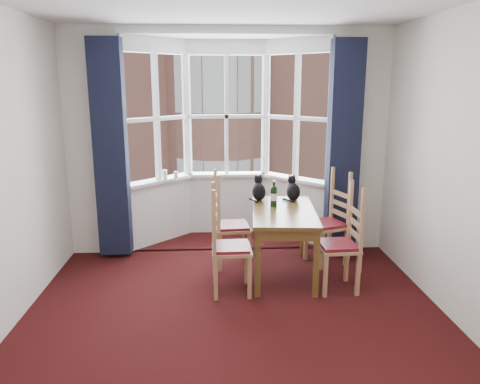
{
  "coord_description": "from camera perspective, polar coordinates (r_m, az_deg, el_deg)",
  "views": [
    {
      "loc": [
        -0.18,
        -3.59,
        2.15
      ],
      "look_at": [
        0.08,
        1.05,
        1.05
      ],
      "focal_mm": 35.0,
      "sensor_mm": 36.0,
      "label": 1
    }
  ],
  "objects": [
    {
      "name": "floor",
      "position": [
        4.19,
        -0.33,
        -17.57
      ],
      "size": [
        4.5,
        4.5,
        0.0
      ],
      "primitive_type": "plane",
      "color": "black",
      "rests_on": "ground"
    },
    {
      "name": "wall_near",
      "position": [
        1.55,
        3.92,
        -15.77
      ],
      "size": [
        4.0,
        0.0,
        4.0
      ],
      "primitive_type": "plane",
      "rotation": [
        -1.57,
        0.0,
        0.0
      ],
      "color": "silver",
      "rests_on": "floor"
    },
    {
      "name": "wall_back_pier_left",
      "position": [
        6.07,
        -17.29,
        5.62
      ],
      "size": [
        0.7,
        0.12,
        2.8
      ],
      "primitive_type": "cube",
      "color": "silver",
      "rests_on": "floor"
    },
    {
      "name": "wall_back_pier_right",
      "position": [
        6.16,
        14.15,
        5.93
      ],
      "size": [
        0.7,
        0.12,
        2.8
      ],
      "primitive_type": "cube",
      "color": "silver",
      "rests_on": "floor"
    },
    {
      "name": "bay_window",
      "position": [
        6.39,
        -1.59,
        6.57
      ],
      "size": [
        2.76,
        0.94,
        2.8
      ],
      "color": "white",
      "rests_on": "floor"
    },
    {
      "name": "curtain_left",
      "position": [
        5.85,
        -15.49,
        4.98
      ],
      "size": [
        0.38,
        0.22,
        2.6
      ],
      "primitive_type": "cube",
      "color": "black",
      "rests_on": "floor"
    },
    {
      "name": "curtain_right",
      "position": [
        5.93,
        12.51,
        5.26
      ],
      "size": [
        0.38,
        0.22,
        2.6
      ],
      "primitive_type": "cube",
      "color": "black",
      "rests_on": "floor"
    },
    {
      "name": "dining_table",
      "position": [
        5.26,
        5.33,
        -3.32
      ],
      "size": [
        0.79,
        1.33,
        0.76
      ],
      "color": "brown",
      "rests_on": "floor"
    },
    {
      "name": "chair_left_near",
      "position": [
        4.84,
        -2.12,
        -6.97
      ],
      "size": [
        0.41,
        0.43,
        0.92
      ],
      "color": "#A87A52",
      "rests_on": "floor"
    },
    {
      "name": "chair_left_far",
      "position": [
        5.53,
        -1.86,
        -4.34
      ],
      "size": [
        0.44,
        0.45,
        0.92
      ],
      "color": "#A87A52",
      "rests_on": "floor"
    },
    {
      "name": "chair_right_near",
      "position": [
        5.04,
        12.8,
        -6.48
      ],
      "size": [
        0.42,
        0.44,
        0.92
      ],
      "color": "#A87A52",
      "rests_on": "floor"
    },
    {
      "name": "chair_right_far",
      "position": [
        5.76,
        11.26,
        -3.89
      ],
      "size": [
        0.52,
        0.53,
        0.92
      ],
      "color": "#A87A52",
      "rests_on": "floor"
    },
    {
      "name": "cat_left",
      "position": [
        5.62,
        2.31,
        0.2
      ],
      "size": [
        0.17,
        0.24,
        0.32
      ],
      "color": "black",
      "rests_on": "dining_table"
    },
    {
      "name": "cat_right",
      "position": [
        5.65,
        6.49,
        0.2
      ],
      "size": [
        0.19,
        0.25,
        0.32
      ],
      "color": "black",
      "rests_on": "dining_table"
    },
    {
      "name": "wine_bottle",
      "position": [
        5.34,
        4.13,
        -0.38
      ],
      "size": [
        0.08,
        0.08,
        0.3
      ],
      "color": "black",
      "rests_on": "dining_table"
    },
    {
      "name": "candle_tall",
      "position": [
        6.34,
        -9.15,
        2.1
      ],
      "size": [
        0.06,
        0.06,
        0.13
      ],
      "primitive_type": "cylinder",
      "color": "white",
      "rests_on": "bay_window"
    },
    {
      "name": "candle_short",
      "position": [
        6.36,
        -7.83,
        2.04
      ],
      "size": [
        0.06,
        0.06,
        0.1
      ],
      "primitive_type": "cylinder",
      "color": "white",
      "rests_on": "bay_window"
    },
    {
      "name": "street",
      "position": [
        36.76,
        -2.83,
        0.5
      ],
      "size": [
        80.0,
        80.0,
        0.0
      ],
      "primitive_type": "plane",
      "color": "#333335",
      "rests_on": "ground"
    },
    {
      "name": "tenement_building",
      "position": [
        17.61,
        -2.66,
        11.51
      ],
      "size": [
        18.4,
        7.8,
        15.2
      ],
      "color": "#975F4E",
      "rests_on": "street"
    }
  ]
}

